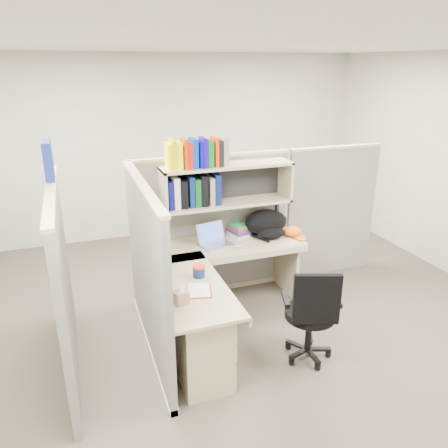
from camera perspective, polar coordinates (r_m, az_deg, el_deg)
name	(u,v)px	position (r m, az deg, el deg)	size (l,w,h in m)	color
ground	(241,331)	(4.55, 2.22, -13.76)	(6.00, 6.00, 0.00)	#3B352E
room_shell	(243,174)	(3.88, 2.54, 6.48)	(6.00, 6.00, 6.00)	#A9A499
cubicle	(192,236)	(4.40, -4.26, -1.62)	(3.79, 1.84, 1.95)	slate
desk	(211,315)	(3.97, -1.75, -11.78)	(1.74, 1.75, 0.73)	tan
laptop	(216,235)	(4.58, -1.02, -1.48)	(0.33, 0.33, 0.23)	#AFB0B4
backpack	(268,224)	(4.85, 5.80, 0.00)	(0.49, 0.37, 0.29)	black
orange_cap	(292,231)	(4.93, 8.92, -0.93)	(0.20, 0.23, 0.11)	orange
snack_canister	(199,271)	(3.95, -3.32, -6.13)	(0.11, 0.11, 0.11)	navy
tissue_box	(181,294)	(3.54, -5.70, -9.06)	(0.11, 0.11, 0.17)	#A7795E
mouse	(238,246)	(4.57, 1.83, -2.90)	(0.09, 0.06, 0.03)	#89A3C3
paper_cup	(218,236)	(4.76, -0.74, -1.57)	(0.06, 0.06, 0.09)	silver
book_stack	(239,229)	(4.90, 1.95, -0.71)	(0.19, 0.26, 0.12)	slate
loose_paper	(199,290)	(3.76, -3.32, -8.60)	(0.19, 0.25, 0.00)	white
task_chair	(310,328)	(4.05, 11.16, -13.21)	(0.54, 0.51, 0.95)	black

